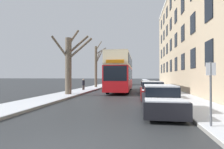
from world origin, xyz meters
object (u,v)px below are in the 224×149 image
(double_decker_bus, at_px, (121,71))
(parked_car_1, at_px, (152,91))
(parked_car_2, at_px, (148,87))
(bare_tree_left_1, at_px, (96,65))
(parked_car_0, at_px, (160,100))
(street_sign_post, at_px, (211,91))
(pedestrian_left_sidewalk, at_px, (83,84))
(bare_tree_left_0, at_px, (69,63))
(oncoming_van, at_px, (127,79))

(double_decker_bus, bearing_deg, parked_car_1, -64.99)
(parked_car_2, bearing_deg, bare_tree_left_1, 135.61)
(parked_car_0, height_order, parked_car_1, parked_car_1)
(street_sign_post, bearing_deg, bare_tree_left_1, 113.47)
(parked_car_2, distance_m, pedestrian_left_sidewalk, 8.23)
(bare_tree_left_0, distance_m, parked_car_0, 10.81)
(bare_tree_left_0, relative_size, parked_car_0, 1.51)
(parked_car_2, distance_m, oncoming_van, 20.37)
(parked_car_0, relative_size, parked_car_2, 1.03)
(parked_car_1, bearing_deg, pedestrian_left_sidewalk, 138.43)
(parked_car_0, bearing_deg, bare_tree_left_1, 112.91)
(street_sign_post, bearing_deg, oncoming_van, 98.74)
(bare_tree_left_0, distance_m, double_decker_bus, 6.97)
(oncoming_van, relative_size, pedestrian_left_sidewalk, 3.36)
(bare_tree_left_0, height_order, parked_car_2, bare_tree_left_0)
(double_decker_bus, relative_size, parked_car_0, 2.35)
(bare_tree_left_0, xyz_separation_m, parked_car_0, (7.77, -7.07, -2.54))
(parked_car_1, xyz_separation_m, pedestrian_left_sidewalk, (-8.09, 7.18, 0.18))
(bare_tree_left_0, xyz_separation_m, pedestrian_left_sidewalk, (-0.32, 5.43, -2.34))
(oncoming_van, xyz_separation_m, pedestrian_left_sidewalk, (-4.29, -18.52, -0.38))
(parked_car_1, relative_size, oncoming_van, 0.84)
(bare_tree_left_0, bearing_deg, parked_car_2, 26.89)
(oncoming_van, bearing_deg, bare_tree_left_0, -99.40)
(double_decker_bus, height_order, street_sign_post, double_decker_bus)
(bare_tree_left_0, relative_size, oncoming_van, 1.27)
(parked_car_1, xyz_separation_m, street_sign_post, (1.37, -7.98, 0.68))
(oncoming_van, bearing_deg, parked_car_1, -81.57)
(bare_tree_left_0, relative_size, street_sign_post, 2.81)
(bare_tree_left_0, bearing_deg, street_sign_post, -46.78)
(bare_tree_left_0, relative_size, double_decker_bus, 0.64)
(bare_tree_left_0, distance_m, pedestrian_left_sidewalk, 5.92)
(parked_car_1, relative_size, parked_car_2, 1.04)
(double_decker_bus, xyz_separation_m, parked_car_0, (3.29, -12.37, -1.86))
(bare_tree_left_1, distance_m, double_decker_bus, 8.02)
(parked_car_2, bearing_deg, parked_car_1, -90.00)
(bare_tree_left_0, relative_size, pedestrian_left_sidewalk, 4.25)
(bare_tree_left_1, bearing_deg, oncoming_van, 71.34)
(bare_tree_left_0, height_order, street_sign_post, bare_tree_left_0)
(parked_car_2, xyz_separation_m, street_sign_post, (1.37, -13.67, 0.73))
(parked_car_1, bearing_deg, double_decker_bus, 115.01)
(pedestrian_left_sidewalk, bearing_deg, bare_tree_left_0, 52.59)
(double_decker_bus, distance_m, oncoming_van, 18.70)
(bare_tree_left_0, bearing_deg, parked_car_0, -42.31)
(parked_car_1, distance_m, parked_car_2, 5.69)
(bare_tree_left_1, distance_m, street_sign_post, 23.49)
(bare_tree_left_0, distance_m, street_sign_post, 13.48)
(double_decker_bus, xyz_separation_m, oncoming_van, (-0.52, 18.65, -1.28))
(bare_tree_left_0, height_order, pedestrian_left_sidewalk, bare_tree_left_0)
(parked_car_1, bearing_deg, parked_car_0, -90.00)
(bare_tree_left_0, xyz_separation_m, parked_car_2, (7.77, 3.94, -2.57))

